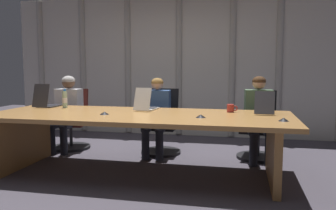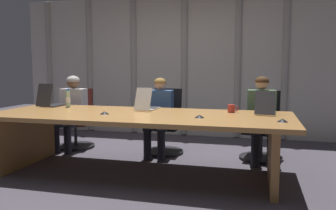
{
  "view_description": "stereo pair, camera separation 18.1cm",
  "coord_description": "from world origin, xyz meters",
  "px_view_note": "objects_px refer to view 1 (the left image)",
  "views": [
    {
      "loc": [
        1.21,
        -3.97,
        1.31
      ],
      "look_at": [
        0.33,
        0.13,
        0.84
      ],
      "focal_mm": 37.08,
      "sensor_mm": 36.0,
      "label": 1
    },
    {
      "loc": [
        1.39,
        -3.93,
        1.31
      ],
      "look_at": [
        0.33,
        0.13,
        0.84
      ],
      "focal_mm": 37.08,
      "sensor_mm": 36.0,
      "label": 2
    }
  ],
  "objects_px": {
    "office_chair_left_end": "(72,126)",
    "conference_mic_right_side": "(284,119)",
    "office_chair_left_mid": "(162,129)",
    "conference_mic_left_side": "(201,116)",
    "laptop_left_end": "(47,103)",
    "water_bottle_primary": "(65,99)",
    "laptop_center": "(265,109)",
    "person_left_mid": "(156,112)",
    "office_chair_center": "(259,133)",
    "person_center": "(259,113)",
    "coffee_mug_near": "(231,108)",
    "laptop_left_mid": "(147,106)",
    "person_left_end": "(67,108)",
    "conference_mic_middle": "(104,113)"
  },
  "relations": [
    {
      "from": "office_chair_center",
      "to": "person_center",
      "type": "relative_size",
      "value": 0.82
    },
    {
      "from": "person_left_mid",
      "to": "coffee_mug_near",
      "type": "relative_size",
      "value": 8.54
    },
    {
      "from": "person_left_mid",
      "to": "person_center",
      "type": "distance_m",
      "value": 1.47
    },
    {
      "from": "person_left_mid",
      "to": "conference_mic_left_side",
      "type": "bearing_deg",
      "value": 32.54
    },
    {
      "from": "laptop_center",
      "to": "office_chair_left_mid",
      "type": "height_order",
      "value": "laptop_center"
    },
    {
      "from": "laptop_center",
      "to": "office_chair_left_mid",
      "type": "distance_m",
      "value": 1.7
    },
    {
      "from": "conference_mic_left_side",
      "to": "water_bottle_primary",
      "type": "bearing_deg",
      "value": 164.6
    },
    {
      "from": "coffee_mug_near",
      "to": "person_left_mid",
      "type": "bearing_deg",
      "value": 153.32
    },
    {
      "from": "water_bottle_primary",
      "to": "office_chair_center",
      "type": "bearing_deg",
      "value": 15.25
    },
    {
      "from": "office_chair_center",
      "to": "office_chair_left_mid",
      "type": "bearing_deg",
      "value": -81.26
    },
    {
      "from": "laptop_center",
      "to": "office_chair_left_end",
      "type": "height_order",
      "value": "laptop_center"
    },
    {
      "from": "office_chair_left_end",
      "to": "conference_mic_right_side",
      "type": "xyz_separation_m",
      "value": [
        3.11,
        -1.32,
        0.41
      ]
    },
    {
      "from": "office_chair_left_mid",
      "to": "conference_mic_right_side",
      "type": "relative_size",
      "value": 8.82
    },
    {
      "from": "laptop_left_end",
      "to": "coffee_mug_near",
      "type": "xyz_separation_m",
      "value": [
        2.54,
        -0.01,
        -0.01
      ]
    },
    {
      "from": "coffee_mug_near",
      "to": "office_chair_left_end",
      "type": "bearing_deg",
      "value": 164.35
    },
    {
      "from": "laptop_center",
      "to": "conference_mic_left_side",
      "type": "height_order",
      "value": "laptop_center"
    },
    {
      "from": "office_chair_center",
      "to": "water_bottle_primary",
      "type": "bearing_deg",
      "value": -65.98
    },
    {
      "from": "office_chair_left_mid",
      "to": "conference_mic_left_side",
      "type": "relative_size",
      "value": 8.82
    },
    {
      "from": "person_center",
      "to": "conference_mic_right_side",
      "type": "xyz_separation_m",
      "value": [
        0.19,
        -1.17,
        0.1
      ]
    },
    {
      "from": "person_left_mid",
      "to": "conference_mic_right_side",
      "type": "distance_m",
      "value": 2.03
    },
    {
      "from": "person_center",
      "to": "office_chair_left_mid",
      "type": "bearing_deg",
      "value": -101.72
    },
    {
      "from": "office_chair_left_end",
      "to": "conference_mic_left_side",
      "type": "xyz_separation_m",
      "value": [
        2.23,
        -1.25,
        0.41
      ]
    },
    {
      "from": "laptop_center",
      "to": "water_bottle_primary",
      "type": "relative_size",
      "value": 1.69
    },
    {
      "from": "person_center",
      "to": "coffee_mug_near",
      "type": "bearing_deg",
      "value": -39.08
    },
    {
      "from": "person_left_mid",
      "to": "laptop_center",
      "type": "bearing_deg",
      "value": 65.6
    },
    {
      "from": "office_chair_center",
      "to": "person_center",
      "type": "distance_m",
      "value": 0.34
    },
    {
      "from": "water_bottle_primary",
      "to": "conference_mic_left_side",
      "type": "height_order",
      "value": "water_bottle_primary"
    },
    {
      "from": "laptop_center",
      "to": "person_left_mid",
      "type": "distance_m",
      "value": 1.62
    },
    {
      "from": "person_left_mid",
      "to": "office_chair_left_end",
      "type": "bearing_deg",
      "value": -99.5
    },
    {
      "from": "laptop_center",
      "to": "person_left_end",
      "type": "bearing_deg",
      "value": 83.22
    },
    {
      "from": "office_chair_left_mid",
      "to": "water_bottle_primary",
      "type": "bearing_deg",
      "value": -57.39
    },
    {
      "from": "water_bottle_primary",
      "to": "conference_mic_middle",
      "type": "height_order",
      "value": "water_bottle_primary"
    },
    {
      "from": "laptop_left_end",
      "to": "water_bottle_primary",
      "type": "distance_m",
      "value": 0.28
    },
    {
      "from": "office_chair_left_mid",
      "to": "person_left_mid",
      "type": "xyz_separation_m",
      "value": [
        -0.04,
        -0.16,
        0.28
      ]
    },
    {
      "from": "laptop_left_mid",
      "to": "person_left_mid",
      "type": "height_order",
      "value": "person_left_mid"
    },
    {
      "from": "office_chair_left_mid",
      "to": "coffee_mug_near",
      "type": "height_order",
      "value": "office_chair_left_mid"
    },
    {
      "from": "laptop_left_mid",
      "to": "person_center",
      "type": "bearing_deg",
      "value": -61.92
    },
    {
      "from": "laptop_left_mid",
      "to": "office_chair_left_end",
      "type": "xyz_separation_m",
      "value": [
        -1.46,
        0.73,
        -0.45
      ]
    },
    {
      "from": "person_center",
      "to": "laptop_left_mid",
      "type": "bearing_deg",
      "value": -73.71
    },
    {
      "from": "laptop_left_end",
      "to": "person_left_end",
      "type": "xyz_separation_m",
      "value": [
        -0.0,
        0.55,
        -0.14
      ]
    },
    {
      "from": "office_chair_left_end",
      "to": "person_left_end",
      "type": "relative_size",
      "value": 0.81
    },
    {
      "from": "laptop_left_mid",
      "to": "conference_mic_middle",
      "type": "distance_m",
      "value": 0.64
    },
    {
      "from": "office_chair_left_end",
      "to": "water_bottle_primary",
      "type": "relative_size",
      "value": 3.73
    },
    {
      "from": "person_left_end",
      "to": "coffee_mug_near",
      "type": "relative_size",
      "value": 8.71
    },
    {
      "from": "person_left_mid",
      "to": "person_center",
      "type": "height_order",
      "value": "person_center"
    },
    {
      "from": "person_center",
      "to": "office_chair_left_end",
      "type": "bearing_deg",
      "value": -98.41
    },
    {
      "from": "conference_mic_right_side",
      "to": "person_left_mid",
      "type": "bearing_deg",
      "value": 144.97
    },
    {
      "from": "office_chair_left_end",
      "to": "water_bottle_primary",
      "type": "distance_m",
      "value": 0.92
    },
    {
      "from": "laptop_left_mid",
      "to": "person_left_end",
      "type": "distance_m",
      "value": 1.57
    },
    {
      "from": "person_left_end",
      "to": "person_center",
      "type": "relative_size",
      "value": 0.99
    }
  ]
}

